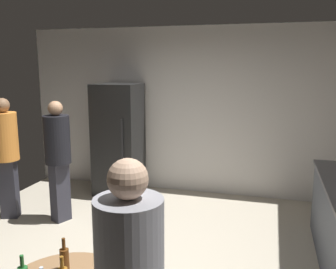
{
  "coord_description": "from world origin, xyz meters",
  "views": [
    {
      "loc": [
        1.41,
        -3.22,
        2.1
      ],
      "look_at": [
        0.3,
        0.68,
        1.33
      ],
      "focal_mm": 39.36,
      "sensor_mm": 36.0,
      "label": 1
    }
  ],
  "objects_px": {
    "beer_bottle_brown": "(64,259)",
    "person_in_orange_shirt": "(6,149)",
    "person_in_black_shirt": "(58,152)",
    "refrigerator": "(119,139)"
  },
  "relations": [
    {
      "from": "person_in_black_shirt",
      "to": "beer_bottle_brown",
      "type": "bearing_deg",
      "value": -33.71
    },
    {
      "from": "person_in_black_shirt",
      "to": "refrigerator",
      "type": "bearing_deg",
      "value": 98.74
    },
    {
      "from": "beer_bottle_brown",
      "to": "person_in_black_shirt",
      "type": "relative_size",
      "value": 0.14
    },
    {
      "from": "person_in_orange_shirt",
      "to": "person_in_black_shirt",
      "type": "bearing_deg",
      "value": 78.8
    },
    {
      "from": "beer_bottle_brown",
      "to": "person_in_black_shirt",
      "type": "xyz_separation_m",
      "value": [
        -1.41,
        2.17,
        0.14
      ]
    },
    {
      "from": "beer_bottle_brown",
      "to": "person_in_orange_shirt",
      "type": "xyz_separation_m",
      "value": [
        -2.15,
        2.07,
        0.16
      ]
    },
    {
      "from": "beer_bottle_brown",
      "to": "person_in_orange_shirt",
      "type": "bearing_deg",
      "value": 136.06
    },
    {
      "from": "beer_bottle_brown",
      "to": "person_in_orange_shirt",
      "type": "height_order",
      "value": "person_in_orange_shirt"
    },
    {
      "from": "refrigerator",
      "to": "beer_bottle_brown",
      "type": "distance_m",
      "value": 3.6
    },
    {
      "from": "refrigerator",
      "to": "beer_bottle_brown",
      "type": "xyz_separation_m",
      "value": [
        1.09,
        -3.43,
        -0.08
      ]
    }
  ]
}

